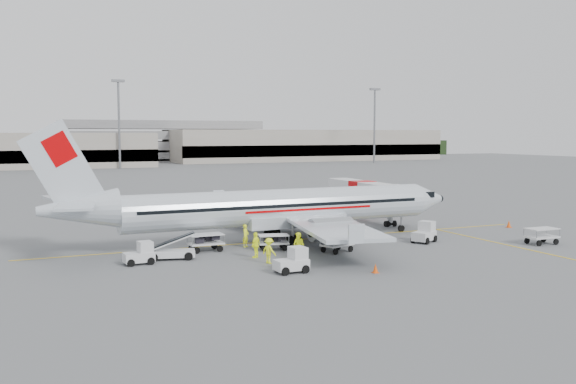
{
  "coord_description": "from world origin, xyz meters",
  "views": [
    {
      "loc": [
        -22.08,
        -47.6,
        8.73
      ],
      "look_at": [
        0.0,
        2.0,
        3.8
      ],
      "focal_mm": 40.0,
      "sensor_mm": 36.0,
      "label": 1
    }
  ],
  "objects_px": {
    "belt_loader": "(171,243)",
    "aircraft": "(282,183)",
    "tug_aft": "(139,253)",
    "jet_bridge": "(362,200)",
    "tug_mid": "(291,260)",
    "tug_fore": "(424,232)"
  },
  "relations": [
    {
      "from": "belt_loader",
      "to": "aircraft",
      "type": "bearing_deg",
      "value": 34.43
    },
    {
      "from": "belt_loader",
      "to": "tug_aft",
      "type": "bearing_deg",
      "value": -147.59
    },
    {
      "from": "jet_bridge",
      "to": "tug_aft",
      "type": "distance_m",
      "value": 28.66
    },
    {
      "from": "belt_loader",
      "to": "tug_aft",
      "type": "relative_size",
      "value": 2.21
    },
    {
      "from": "aircraft",
      "to": "belt_loader",
      "type": "distance_m",
      "value": 11.47
    },
    {
      "from": "jet_bridge",
      "to": "tug_mid",
      "type": "bearing_deg",
      "value": -128.74
    },
    {
      "from": "tug_mid",
      "to": "tug_aft",
      "type": "xyz_separation_m",
      "value": [
        -8.28,
        6.54,
        -0.04
      ]
    },
    {
      "from": "belt_loader",
      "to": "tug_fore",
      "type": "distance_m",
      "value": 20.37
    },
    {
      "from": "belt_loader",
      "to": "tug_aft",
      "type": "height_order",
      "value": "belt_loader"
    },
    {
      "from": "jet_bridge",
      "to": "tug_mid",
      "type": "distance_m",
      "value": 26.29
    },
    {
      "from": "tug_aft",
      "to": "aircraft",
      "type": "bearing_deg",
      "value": 16.63
    },
    {
      "from": "tug_fore",
      "to": "tug_aft",
      "type": "height_order",
      "value": "tug_fore"
    },
    {
      "from": "belt_loader",
      "to": "tug_aft",
      "type": "distance_m",
      "value": 2.58
    },
    {
      "from": "belt_loader",
      "to": "tug_aft",
      "type": "xyz_separation_m",
      "value": [
        -2.41,
        -0.83,
        -0.42
      ]
    },
    {
      "from": "belt_loader",
      "to": "jet_bridge",
      "type": "bearing_deg",
      "value": 42.23
    },
    {
      "from": "tug_mid",
      "to": "belt_loader",
      "type": "bearing_deg",
      "value": 125.38
    },
    {
      "from": "jet_bridge",
      "to": "tug_fore",
      "type": "xyz_separation_m",
      "value": [
        -2.54,
        -14.07,
        -1.14
      ]
    },
    {
      "from": "aircraft",
      "to": "belt_loader",
      "type": "xyz_separation_m",
      "value": [
        -10.16,
        -3.93,
        -3.6
      ]
    },
    {
      "from": "jet_bridge",
      "to": "belt_loader",
      "type": "height_order",
      "value": "jet_bridge"
    },
    {
      "from": "aircraft",
      "to": "jet_bridge",
      "type": "distance_m",
      "value": 15.66
    },
    {
      "from": "aircraft",
      "to": "tug_aft",
      "type": "height_order",
      "value": "aircraft"
    },
    {
      "from": "tug_fore",
      "to": "tug_aft",
      "type": "distance_m",
      "value": 22.73
    }
  ]
}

